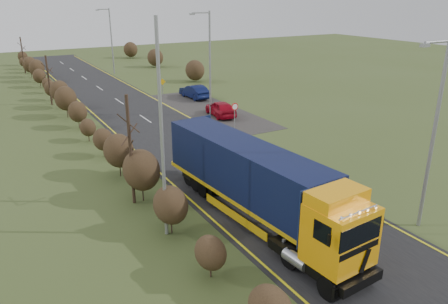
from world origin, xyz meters
TOP-DOWN VIEW (x-y plane):
  - ground at (0.00, 0.00)m, footprint 160.00×160.00m
  - road at (0.00, 10.00)m, footprint 8.00×120.00m
  - layby at (6.50, 20.00)m, footprint 6.00×18.00m
  - lane_markings at (0.00, 9.69)m, footprint 7.52×116.00m
  - hedgerow at (-6.00, 7.89)m, footprint 2.24×102.04m
  - lorry at (-1.86, -1.07)m, footprint 3.22×14.11m
  - car_red_hatchback at (6.49, 17.40)m, footprint 2.17×4.45m
  - car_blue_sedan at (7.70, 25.42)m, footprint 1.83×4.53m
  - streetlight_near at (4.81, -5.42)m, footprint 1.93×0.18m
  - streetlight_mid at (5.68, 18.12)m, footprint 2.01×0.19m
  - streetlight_far at (4.49, 45.31)m, footprint 1.92×0.18m
  - left_pole at (-6.25, 0.03)m, footprint 0.16×0.16m
  - speed_sign at (5.44, 13.11)m, footprint 0.63×0.10m
  - warning_board at (5.20, 28.43)m, footprint 0.73×0.11m

SIDE VIEW (x-z plane):
  - ground at x=0.00m, z-range 0.00..0.00m
  - road at x=0.00m, z-range 0.00..0.02m
  - layby at x=6.50m, z-range 0.00..0.02m
  - lane_markings at x=0.00m, z-range 0.03..0.03m
  - car_red_hatchback at x=6.49m, z-range 0.00..1.46m
  - car_blue_sedan at x=7.70m, z-range 0.00..1.46m
  - warning_board at x=5.20m, z-range 0.21..2.13m
  - speed_sign at x=5.44m, z-range 0.45..2.74m
  - hedgerow at x=-6.00m, z-range -1.41..4.64m
  - lorry at x=-1.86m, z-range 0.26..4.15m
  - streetlight_far at x=4.49m, z-range 0.46..9.47m
  - streetlight_near at x=4.81m, z-range 0.46..9.54m
  - left_pole at x=-6.25m, z-range 0.00..10.01m
  - streetlight_mid at x=5.68m, z-range 0.49..9.95m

